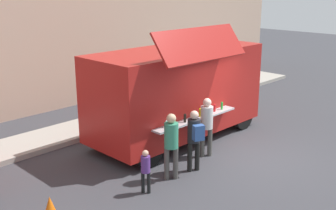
{
  "coord_description": "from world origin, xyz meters",
  "views": [
    {
      "loc": [
        -9.22,
        -5.76,
        4.62
      ],
      "look_at": [
        -1.07,
        2.16,
        1.3
      ],
      "focal_mm": 44.63,
      "sensor_mm": 36.0,
      "label": 1
    }
  ],
  "objects_px": {
    "customer_front_ordering": "(206,122)",
    "child_near_queue": "(146,168)",
    "customer_rear_waiting": "(171,141)",
    "customer_mid_with_backpack": "(195,135)",
    "trash_bin": "(206,86)",
    "traffic_cone_orange": "(50,209)",
    "food_truck_main": "(178,90)"
  },
  "relations": [
    {
      "from": "customer_mid_with_backpack",
      "to": "customer_rear_waiting",
      "type": "distance_m",
      "value": 0.73
    },
    {
      "from": "child_near_queue",
      "to": "customer_front_ordering",
      "type": "bearing_deg",
      "value": -23.81
    },
    {
      "from": "traffic_cone_orange",
      "to": "customer_front_ordering",
      "type": "height_order",
      "value": "customer_front_ordering"
    },
    {
      "from": "food_truck_main",
      "to": "customer_mid_with_backpack",
      "type": "xyz_separation_m",
      "value": [
        -1.48,
        -1.96,
        -0.53
      ]
    },
    {
      "from": "trash_bin",
      "to": "child_near_queue",
      "type": "distance_m",
      "value": 8.49
    },
    {
      "from": "child_near_queue",
      "to": "traffic_cone_orange",
      "type": "bearing_deg",
      "value": 134.91
    },
    {
      "from": "food_truck_main",
      "to": "traffic_cone_orange",
      "type": "relative_size",
      "value": 10.26
    },
    {
      "from": "trash_bin",
      "to": "customer_mid_with_backpack",
      "type": "xyz_separation_m",
      "value": [
        -5.72,
        -4.28,
        0.47
      ]
    },
    {
      "from": "customer_front_ordering",
      "to": "customer_rear_waiting",
      "type": "xyz_separation_m",
      "value": [
        -1.67,
        -0.29,
        0.01
      ]
    },
    {
      "from": "trash_bin",
      "to": "customer_front_ordering",
      "type": "distance_m",
      "value": 6.15
    },
    {
      "from": "trash_bin",
      "to": "child_near_queue",
      "type": "relative_size",
      "value": 0.97
    },
    {
      "from": "food_truck_main",
      "to": "customer_mid_with_backpack",
      "type": "bearing_deg",
      "value": -126.54
    },
    {
      "from": "trash_bin",
      "to": "traffic_cone_orange",
      "type": "bearing_deg",
      "value": -158.53
    },
    {
      "from": "food_truck_main",
      "to": "child_near_queue",
      "type": "bearing_deg",
      "value": -147.86
    },
    {
      "from": "traffic_cone_orange",
      "to": "customer_rear_waiting",
      "type": "xyz_separation_m",
      "value": [
        3.07,
        -0.42,
        0.72
      ]
    },
    {
      "from": "customer_mid_with_backpack",
      "to": "child_near_queue",
      "type": "bearing_deg",
      "value": 111.77
    },
    {
      "from": "customer_rear_waiting",
      "to": "child_near_queue",
      "type": "distance_m",
      "value": 1.0
    },
    {
      "from": "food_truck_main",
      "to": "traffic_cone_orange",
      "type": "distance_m",
      "value": 5.59
    },
    {
      "from": "customer_mid_with_backpack",
      "to": "customer_rear_waiting",
      "type": "xyz_separation_m",
      "value": [
        -0.72,
        0.12,
        0.02
      ]
    },
    {
      "from": "customer_mid_with_backpack",
      "to": "child_near_queue",
      "type": "xyz_separation_m",
      "value": [
        -1.64,
        0.04,
        -0.36
      ]
    },
    {
      "from": "customer_front_ordering",
      "to": "customer_mid_with_backpack",
      "type": "distance_m",
      "value": 1.04
    },
    {
      "from": "food_truck_main",
      "to": "trash_bin",
      "type": "bearing_deg",
      "value": 29.17
    },
    {
      "from": "traffic_cone_orange",
      "to": "trash_bin",
      "type": "xyz_separation_m",
      "value": [
        9.51,
        3.74,
        0.24
      ]
    },
    {
      "from": "food_truck_main",
      "to": "trash_bin",
      "type": "distance_m",
      "value": 4.94
    },
    {
      "from": "trash_bin",
      "to": "child_near_queue",
      "type": "height_order",
      "value": "child_near_queue"
    },
    {
      "from": "food_truck_main",
      "to": "traffic_cone_orange",
      "type": "bearing_deg",
      "value": -164.41
    },
    {
      "from": "traffic_cone_orange",
      "to": "trash_bin",
      "type": "height_order",
      "value": "trash_bin"
    },
    {
      "from": "food_truck_main",
      "to": "child_near_queue",
      "type": "xyz_separation_m",
      "value": [
        -3.12,
        -1.92,
        -0.89
      ]
    },
    {
      "from": "trash_bin",
      "to": "customer_front_ordering",
      "type": "bearing_deg",
      "value": -140.91
    },
    {
      "from": "traffic_cone_orange",
      "to": "customer_mid_with_backpack",
      "type": "height_order",
      "value": "customer_mid_with_backpack"
    },
    {
      "from": "customer_front_ordering",
      "to": "child_near_queue",
      "type": "distance_m",
      "value": 2.65
    },
    {
      "from": "food_truck_main",
      "to": "customer_rear_waiting",
      "type": "height_order",
      "value": "food_truck_main"
    }
  ]
}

